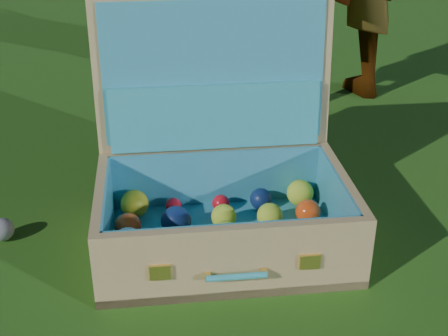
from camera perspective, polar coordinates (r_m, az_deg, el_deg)
ground at (r=1.68m, az=4.22°, el=-6.60°), size 60.00×60.00×0.00m
stray_ball at (r=1.76m, az=-19.61°, el=-5.31°), size 0.06×0.06×0.06m
suitcase at (r=1.62m, az=-0.43°, el=-0.75°), size 0.69×0.57×0.61m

